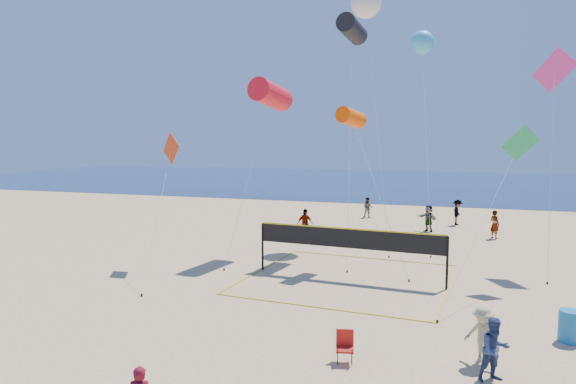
% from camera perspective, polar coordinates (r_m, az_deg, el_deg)
% --- Properties ---
extents(ocean, '(140.00, 50.00, 0.03)m').
position_cam_1_polar(ocean, '(72.94, 14.63, 1.02)').
color(ocean, navy).
rests_on(ocean, ground).
extents(bystander_a, '(1.00, 0.93, 1.64)m').
position_cam_1_polar(bystander_a, '(14.56, 21.99, -15.93)').
color(bystander_a, navy).
rests_on(bystander_a, ground).
extents(bystander_b, '(1.20, 1.08, 1.61)m').
position_cam_1_polar(bystander_b, '(15.44, 20.81, -14.65)').
color(bystander_b, tan).
rests_on(bystander_b, ground).
extents(far_person_0, '(1.08, 1.07, 1.84)m').
position_cam_1_polar(far_person_0, '(31.41, 1.88, -3.56)').
color(far_person_0, gray).
rests_on(far_person_0, ground).
extents(far_person_1, '(1.53, 1.53, 1.77)m').
position_cam_1_polar(far_person_1, '(34.95, 15.34, -2.85)').
color(far_person_1, gray).
rests_on(far_person_1, ground).
extents(far_person_2, '(0.75, 0.75, 1.76)m').
position_cam_1_polar(far_person_2, '(33.90, 21.98, -3.36)').
color(far_person_2, gray).
rests_on(far_person_2, ground).
extents(far_person_3, '(0.80, 0.65, 1.58)m').
position_cam_1_polar(far_person_3, '(40.05, 8.87, -1.73)').
color(far_person_3, gray).
rests_on(far_person_3, ground).
extents(far_person_4, '(0.84, 1.26, 1.81)m').
position_cam_1_polar(far_person_4, '(38.18, 18.31, -2.17)').
color(far_person_4, gray).
rests_on(far_person_4, ground).
extents(camp_chair, '(0.56, 0.67, 0.99)m').
position_cam_1_polar(camp_chair, '(14.79, 6.33, -16.50)').
color(camp_chair, '#B01A14').
rests_on(camp_chair, ground).
extents(trash_barrel, '(0.84, 0.84, 0.97)m').
position_cam_1_polar(trash_barrel, '(18.17, 28.83, -12.92)').
color(trash_barrel, '#1A69AC').
rests_on(trash_barrel, ground).
extents(volleyball_net, '(9.11, 8.97, 2.26)m').
position_cam_1_polar(volleyball_net, '(22.59, 6.75, -5.81)').
color(volleyball_net, black).
rests_on(volleyball_net, ground).
extents(kite_0, '(1.73, 5.67, 9.19)m').
position_cam_1_polar(kite_0, '(27.10, -1.93, 10.75)').
color(kite_0, red).
rests_on(kite_0, ground).
extents(kite_1, '(1.57, 6.32, 12.59)m').
position_cam_1_polar(kite_1, '(28.83, 7.13, 17.50)').
color(kite_1, black).
rests_on(kite_1, ground).
extents(kite_2, '(3.72, 3.33, 7.63)m').
position_cam_1_polar(kite_2, '(24.81, 7.05, 8.19)').
color(kite_2, '#FF4E01').
rests_on(kite_2, ground).
extents(kite_3, '(2.27, 5.55, 6.45)m').
position_cam_1_polar(kite_3, '(25.13, -12.99, 4.09)').
color(kite_3, '#BF3510').
rests_on(kite_3, ground).
extents(kite_4, '(3.81, 6.29, 6.71)m').
position_cam_1_polar(kite_4, '(23.24, 24.02, 4.12)').
color(kite_4, '#2DB461').
rests_on(kite_4, ground).
extents(kite_5, '(1.80, 4.48, 10.39)m').
position_cam_1_polar(kite_5, '(27.71, 27.48, 11.30)').
color(kite_5, '#EF3995').
rests_on(kite_5, ground).
extents(kite_6, '(3.42, 6.17, 15.02)m').
position_cam_1_polar(kite_6, '(32.68, 8.67, 20.06)').
color(kite_6, white).
rests_on(kite_6, ground).
extents(kite_7, '(2.15, 8.73, 13.01)m').
position_cam_1_polar(kite_7, '(35.34, 14.69, 15.78)').
color(kite_7, '#38B2E7').
rests_on(kite_7, ground).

